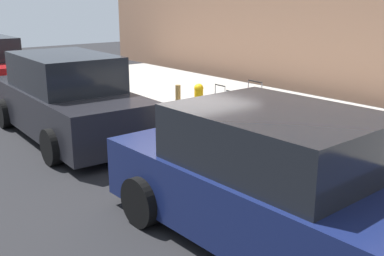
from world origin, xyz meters
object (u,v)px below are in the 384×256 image
(suitcase_red_4, at_px, (254,116))
(suitcase_teal_5, at_px, (232,115))
(parked_car_navy_0, at_px, (274,183))
(suitcase_olive_2, at_px, (297,133))
(suitcase_black_6, at_px, (220,110))
(bollard_post, at_px, (178,100))
(suitcase_maroon_1, at_px, (321,135))
(suitcase_silver_3, at_px, (272,124))
(suitcase_navy_0, at_px, (347,143))
(fire_hydrant, at_px, (199,101))
(parked_car_charcoal_1, at_px, (66,99))

(suitcase_red_4, relative_size, suitcase_teal_5, 1.33)
(suitcase_teal_5, distance_m, parked_car_navy_0, 4.33)
(suitcase_olive_2, distance_m, suitcase_black_6, 2.14)
(bollard_post, height_order, parked_car_navy_0, parked_car_navy_0)
(suitcase_red_4, bearing_deg, suitcase_maroon_1, 178.09)
(suitcase_silver_3, bearing_deg, suitcase_teal_5, 0.12)
(suitcase_red_4, relative_size, bollard_post, 1.55)
(suitcase_maroon_1, bearing_deg, suitcase_black_6, -1.58)
(suitcase_navy_0, xyz_separation_m, suitcase_black_6, (3.16, -0.08, -0.06))
(parked_car_navy_0, bearing_deg, fire_hydrant, -30.39)
(fire_hydrant, bearing_deg, suitcase_silver_3, 178.24)
(suitcase_maroon_1, xyz_separation_m, suitcase_teal_5, (2.16, 0.05, -0.06))
(suitcase_navy_0, bearing_deg, bollard_post, 1.53)
(suitcase_navy_0, xyz_separation_m, parked_car_charcoal_1, (4.79, 2.65, 0.29))
(parked_car_navy_0, bearing_deg, suitcase_black_6, -34.82)
(suitcase_red_4, bearing_deg, suitcase_teal_5, 10.82)
(suitcase_teal_5, bearing_deg, suitcase_silver_3, -179.88)
(fire_hydrant, bearing_deg, suitcase_black_6, -175.66)
(parked_car_charcoal_1, bearing_deg, suitcase_maroon_1, -148.20)
(suitcase_silver_3, height_order, parked_car_navy_0, parked_car_navy_0)
(suitcase_olive_2, bearing_deg, fire_hydrant, -0.33)
(parked_car_navy_0, bearing_deg, suitcase_red_4, -43.03)
(bollard_post, bearing_deg, parked_car_charcoal_1, 80.63)
(suitcase_olive_2, height_order, suitcase_silver_3, suitcase_olive_2)
(parked_car_navy_0, relative_size, parked_car_charcoal_1, 0.89)
(suitcase_silver_3, distance_m, parked_car_charcoal_1, 4.16)
(suitcase_maroon_1, bearing_deg, suitcase_teal_5, 1.23)
(suitcase_teal_5, bearing_deg, fire_hydrant, -3.56)
(suitcase_silver_3, bearing_deg, parked_car_charcoal_1, 39.08)
(fire_hydrant, relative_size, parked_car_navy_0, 0.19)
(suitcase_olive_2, distance_m, bollard_post, 3.36)
(suitcase_navy_0, height_order, suitcase_maroon_1, suitcase_maroon_1)
(suitcase_red_4, bearing_deg, suitcase_olive_2, 177.61)
(suitcase_olive_2, bearing_deg, suitcase_silver_3, 5.42)
(suitcase_olive_2, height_order, suitcase_black_6, suitcase_black_6)
(suitcase_teal_5, relative_size, fire_hydrant, 1.03)
(suitcase_navy_0, height_order, suitcase_black_6, suitcase_black_6)
(suitcase_red_4, xyz_separation_m, parked_car_navy_0, (-2.91, 2.71, 0.21))
(suitcase_silver_3, bearing_deg, bollard_post, 1.66)
(suitcase_red_4, bearing_deg, suitcase_navy_0, 178.30)
(suitcase_maroon_1, xyz_separation_m, parked_car_charcoal_1, (4.29, 2.66, 0.28))
(suitcase_teal_5, bearing_deg, suitcase_olive_2, -178.10)
(suitcase_silver_3, bearing_deg, suitcase_red_4, -9.98)
(suitcase_maroon_1, height_order, fire_hydrant, fire_hydrant)
(suitcase_teal_5, bearing_deg, suitcase_navy_0, -179.19)
(suitcase_olive_2, relative_size, suitcase_red_4, 0.78)
(suitcase_olive_2, relative_size, parked_car_navy_0, 0.20)
(suitcase_maroon_1, height_order, parked_car_navy_0, parked_car_navy_0)
(suitcase_black_6, distance_m, parked_car_charcoal_1, 3.20)
(suitcase_black_6, distance_m, fire_hydrant, 0.66)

